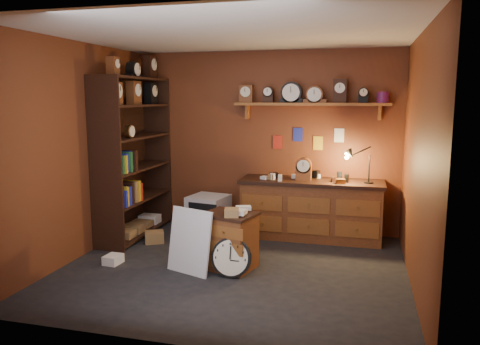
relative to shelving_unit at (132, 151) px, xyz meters
name	(u,v)px	position (x,y,z in m)	size (l,w,h in m)	color
floor	(233,268)	(1.79, -0.98, -1.25)	(4.00, 4.00, 0.00)	black
room_shell	(239,123)	(1.84, -0.87, 0.47)	(4.02, 3.62, 2.71)	brown
shelving_unit	(132,151)	(0.00, 0.00, 0.00)	(0.47, 1.60, 2.58)	black
workbench	(311,206)	(2.55, 0.49, -0.78)	(2.03, 0.66, 1.36)	brown
low_cabinet	(230,238)	(1.75, -0.98, -0.88)	(0.70, 0.63, 0.76)	brown
big_round_clock	(231,258)	(1.84, -1.23, -1.03)	(0.46, 0.16, 0.46)	black
white_panel	(190,272)	(1.34, -1.22, -1.25)	(0.58, 0.02, 0.77)	silver
mini_fridge	(208,214)	(1.02, 0.41, -0.98)	(0.62, 0.63, 0.55)	silver
floor_box_a	(154,237)	(0.45, -0.29, -1.17)	(0.26, 0.22, 0.16)	olive
floor_box_b	(113,259)	(0.33, -1.20, -1.20)	(0.18, 0.22, 0.11)	white
floor_box_c	(242,238)	(1.68, -0.09, -1.16)	(0.25, 0.21, 0.19)	olive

